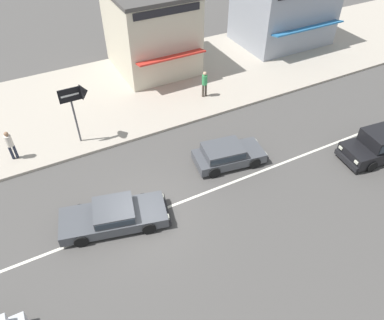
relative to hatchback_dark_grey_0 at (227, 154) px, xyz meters
name	(u,v)px	position (x,y,z in m)	size (l,w,h in m)	color
ground_plane	(142,217)	(-5.24, -1.40, -0.59)	(160.00, 160.00, 0.00)	#4C4947
lane_centre_stripe	(142,217)	(-5.24, -1.40, -0.59)	(50.40, 0.14, 0.01)	silver
kerb_strip	(81,104)	(-5.24, 8.91, -0.51)	(68.00, 10.00, 0.15)	#ADA393
hatchback_dark_grey_0	(227,154)	(0.00, 0.00, 0.00)	(3.87, 2.20, 1.10)	#47494F
sedan_dark_grey_2	(114,215)	(-6.41, -1.18, -0.05)	(4.92, 2.81, 1.06)	#47494F
arrow_signboard	(81,95)	(-5.68, 5.08, 2.35)	(1.49, 0.81, 3.33)	#4C4C51
pedestrian_mid_kerb	(205,82)	(2.02, 6.01, 0.57)	(0.34, 0.34, 1.72)	#4C4238
pedestrian_by_shop	(10,143)	(-9.64, 5.25, 0.54)	(0.34, 0.34, 1.68)	#232838
shopfront_corner_warung	(151,30)	(0.76, 11.26, 2.24)	(5.18, 6.44, 5.35)	beige
shopfront_mid_block	(284,9)	(11.56, 10.67, 2.09)	(6.90, 6.00, 5.05)	#999EA8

